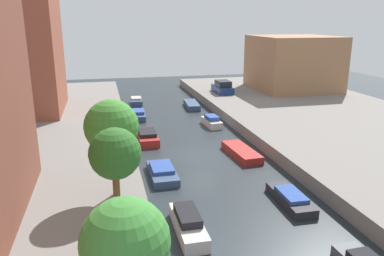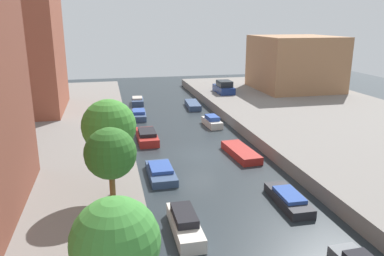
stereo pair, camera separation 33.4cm
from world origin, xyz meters
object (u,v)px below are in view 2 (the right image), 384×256
(moored_boat_right_5, at_px, (193,105))
(low_block_right, at_px, (295,63))
(parked_car, at_px, (224,88))
(moored_boat_left_1, at_px, (185,224))
(moored_boat_left_4, at_px, (139,115))
(street_tree_2, at_px, (109,127))
(moored_boat_right_2, at_px, (288,199))
(moored_boat_left_3, at_px, (147,136))
(street_tree_0, at_px, (116,244))
(moored_boat_left_2, at_px, (161,172))
(moored_boat_left_5, at_px, (138,101))
(street_tree_1, at_px, (110,154))
(moored_boat_right_4, at_px, (212,122))
(moored_boat_right_3, at_px, (241,152))

(moored_boat_right_5, bearing_deg, low_block_right, 14.46)
(parked_car, distance_m, moored_boat_left_1, 32.03)
(moored_boat_left_4, bearing_deg, moored_boat_right_5, 28.55)
(street_tree_2, height_order, moored_boat_left_4, street_tree_2)
(parked_car, xyz_separation_m, moored_boat_right_2, (-4.97, -28.32, -1.35))
(moored_boat_left_3, distance_m, moored_boat_right_2, 14.97)
(moored_boat_left_3, bearing_deg, street_tree_0, -97.80)
(street_tree_2, distance_m, moored_boat_left_2, 6.88)
(street_tree_0, relative_size, moored_boat_left_5, 1.47)
(street_tree_1, relative_size, street_tree_2, 0.97)
(moored_boat_right_4, bearing_deg, low_block_right, 39.55)
(moored_boat_left_2, distance_m, moored_boat_left_5, 22.90)
(moored_boat_left_2, height_order, moored_boat_right_3, moored_boat_left_2)
(moored_boat_left_5, bearing_deg, parked_car, -0.45)
(moored_boat_right_3, bearing_deg, moored_boat_left_5, 106.85)
(low_block_right, bearing_deg, street_tree_1, -127.15)
(parked_car, relative_size, moored_boat_left_3, 0.94)
(street_tree_0, relative_size, street_tree_1, 0.97)
(street_tree_1, xyz_separation_m, moored_boat_right_4, (9.86, 20.31, -4.54))
(moored_boat_left_3, relative_size, moored_boat_right_2, 1.10)
(parked_car, bearing_deg, street_tree_1, -114.68)
(moored_boat_left_1, xyz_separation_m, moored_boat_left_2, (-0.16, 7.14, -0.15))
(street_tree_1, xyz_separation_m, moored_boat_left_3, (3.13, 16.96, -4.57))
(street_tree_0, xyz_separation_m, moored_boat_left_5, (3.58, 37.79, -4.31))
(moored_boat_left_1, distance_m, moored_boat_right_4, 19.56)
(street_tree_1, distance_m, moored_boat_left_2, 10.63)
(parked_car, bearing_deg, moored_boat_left_3, -127.72)
(moored_boat_left_1, distance_m, moored_boat_left_3, 15.10)
(low_block_right, bearing_deg, street_tree_0, -122.67)
(street_tree_1, xyz_separation_m, moored_boat_left_4, (3.14, 25.04, -4.61))
(moored_boat_left_5, relative_size, moored_boat_right_3, 0.71)
(moored_boat_left_5, xyz_separation_m, moored_boat_right_4, (6.28, -11.59, 0.05))
(street_tree_1, bearing_deg, moored_boat_left_5, 83.59)
(street_tree_2, height_order, moored_boat_right_2, street_tree_2)
(low_block_right, xyz_separation_m, moored_boat_left_3, (-21.48, -15.53, -4.08))
(moored_boat_right_3, bearing_deg, moored_boat_left_4, 116.13)
(low_block_right, distance_m, moored_boat_left_5, 21.44)
(street_tree_1, distance_m, moored_boat_right_4, 23.03)
(street_tree_1, height_order, moored_boat_right_4, street_tree_1)
(moored_boat_left_5, distance_m, moored_boat_right_4, 13.18)
(street_tree_0, relative_size, moored_boat_left_1, 1.23)
(moored_boat_left_1, bearing_deg, street_tree_0, -113.29)
(moored_boat_left_2, xyz_separation_m, moored_boat_right_3, (6.55, 2.61, -0.02))
(moored_boat_left_4, relative_size, moored_boat_right_2, 0.95)
(low_block_right, relative_size, moored_boat_right_3, 2.21)
(parked_car, bearing_deg, low_block_right, 3.88)
(moored_boat_left_2, xyz_separation_m, moored_boat_left_5, (0.40, 22.89, 0.08))
(parked_car, height_order, moored_boat_right_5, parked_car)
(street_tree_2, bearing_deg, moored_boat_left_3, 75.50)
(street_tree_1, bearing_deg, street_tree_0, -90.00)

